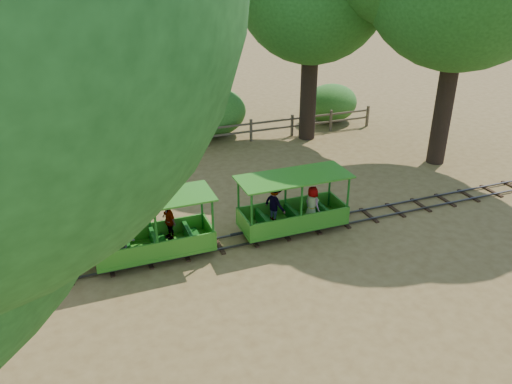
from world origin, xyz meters
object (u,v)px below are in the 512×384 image
object	(u,v)px
carriage_front	(151,236)
carriage_rear	(291,209)
locomotive	(16,229)
fence	(185,137)

from	to	relation	value
carriage_front	carriage_rear	xyz separation A→B (m)	(4.12, 0.03, 0.03)
locomotive	carriage_front	distance (m)	3.26
carriage_rear	carriage_front	bearing A→B (deg)	-179.65
locomotive	carriage_rear	world-z (taller)	locomotive
carriage_rear	fence	bearing A→B (deg)	98.89
fence	carriage_rear	bearing A→B (deg)	-81.11
carriage_front	locomotive	bearing A→B (deg)	178.63
locomotive	carriage_rear	bearing A→B (deg)	-0.39
locomotive	carriage_front	bearing A→B (deg)	-1.37
carriage_front	fence	world-z (taller)	carriage_front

